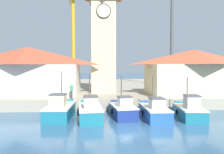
% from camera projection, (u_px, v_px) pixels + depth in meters
% --- Properties ---
extents(ground_plane, '(300.00, 300.00, 0.00)m').
position_uv_depth(ground_plane, '(132.00, 133.00, 15.32)').
color(ground_plane, '#2D567A').
extents(quay_wharf, '(120.00, 40.00, 1.23)m').
position_uv_depth(quay_wharf, '(112.00, 88.00, 42.79)').
color(quay_wharf, '#9E937F').
rests_on(quay_wharf, ground).
extents(fishing_boat_far_left, '(2.32, 5.24, 4.22)m').
position_uv_depth(fishing_boat_far_left, '(60.00, 109.00, 19.87)').
color(fishing_boat_far_left, '#196B7F').
rests_on(fishing_boat_far_left, ground).
extents(fishing_boat_left_outer, '(2.43, 5.31, 3.95)m').
position_uv_depth(fishing_boat_left_outer, '(90.00, 111.00, 19.24)').
color(fishing_boat_left_outer, '#196B7F').
rests_on(fishing_boat_left_outer, ground).
extents(fishing_boat_left_inner, '(2.44, 4.48, 3.83)m').
position_uv_depth(fishing_boat_left_inner, '(123.00, 109.00, 20.10)').
color(fishing_boat_left_inner, navy).
rests_on(fishing_boat_left_inner, ground).
extents(fishing_boat_mid_left, '(2.08, 5.04, 3.80)m').
position_uv_depth(fishing_boat_mid_left, '(154.00, 111.00, 19.52)').
color(fishing_boat_mid_left, '#2356A8').
rests_on(fishing_boat_mid_left, ground).
extents(fishing_boat_center, '(2.39, 4.85, 3.66)m').
position_uv_depth(fishing_boat_center, '(189.00, 110.00, 19.75)').
color(fishing_boat_center, '#196B7F').
rests_on(fishing_boat_center, ground).
extents(clock_tower, '(3.65, 3.65, 16.57)m').
position_uv_depth(clock_tower, '(103.00, 34.00, 29.29)').
color(clock_tower, beige).
rests_on(clock_tower, quay_wharf).
extents(warehouse_left, '(12.67, 6.38, 5.86)m').
position_uv_depth(warehouse_left, '(28.00, 70.00, 26.72)').
color(warehouse_left, silver).
rests_on(warehouse_left, quay_wharf).
extents(warehouse_right, '(11.41, 7.25, 5.55)m').
position_uv_depth(warehouse_right, '(194.00, 72.00, 26.88)').
color(warehouse_right, beige).
rests_on(warehouse_right, quay_wharf).
extents(port_crane_near, '(4.11, 6.80, 20.69)m').
position_uv_depth(port_crane_near, '(171.00, 40.00, 37.85)').
color(port_crane_near, '#353539').
rests_on(port_crane_near, quay_wharf).
extents(port_crane_far, '(2.75, 9.21, 19.75)m').
position_uv_depth(port_crane_far, '(73.00, 43.00, 40.43)').
color(port_crane_far, '#976E11').
rests_on(port_crane_far, quay_wharf).
extents(dock_worker_near_tower, '(0.34, 0.22, 1.62)m').
position_uv_depth(dock_worker_near_tower, '(72.00, 91.00, 23.18)').
color(dock_worker_near_tower, '#33333D').
rests_on(dock_worker_near_tower, quay_wharf).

